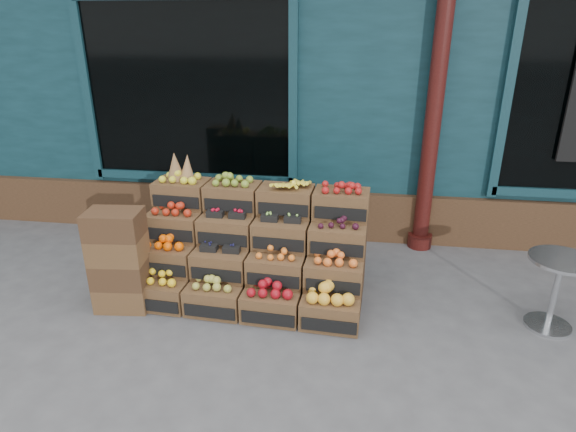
# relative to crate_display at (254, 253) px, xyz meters

# --- Properties ---
(ground) EXTENTS (60.00, 60.00, 0.00)m
(ground) POSITION_rel_crate_display_xyz_m (0.55, -0.76, -0.41)
(ground) COLOR #49494C
(ground) RESTS_ON ground
(shop_facade) EXTENTS (12.00, 6.24, 4.80)m
(shop_facade) POSITION_rel_crate_display_xyz_m (0.55, 4.35, 1.99)
(shop_facade) COLOR #102E36
(shop_facade) RESTS_ON ground
(crate_display) EXTENTS (2.18, 1.15, 1.33)m
(crate_display) POSITION_rel_crate_display_xyz_m (0.00, 0.00, 0.00)
(crate_display) COLOR brown
(crate_display) RESTS_ON ground
(spare_crates) EXTENTS (0.51, 0.38, 0.97)m
(spare_crates) POSITION_rel_crate_display_xyz_m (-1.16, -0.47, 0.07)
(spare_crates) COLOR brown
(spare_crates) RESTS_ON ground
(bistro_table) EXTENTS (0.54, 0.54, 0.68)m
(bistro_table) POSITION_rel_crate_display_xyz_m (2.70, -0.24, 0.01)
(bistro_table) COLOR #ABADB2
(bistro_table) RESTS_ON ground
(shopkeeper) EXTENTS (0.77, 0.53, 2.04)m
(shopkeeper) POSITION_rel_crate_display_xyz_m (-1.29, 2.03, 0.61)
(shopkeeper) COLOR #185528
(shopkeeper) RESTS_ON ground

